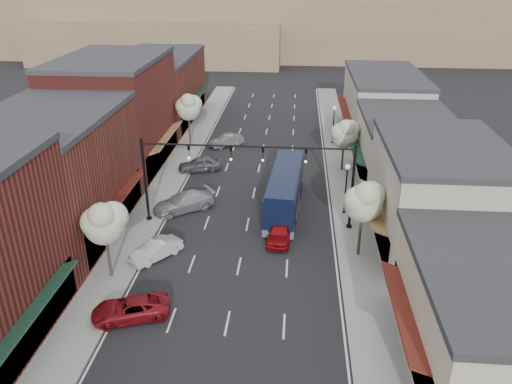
% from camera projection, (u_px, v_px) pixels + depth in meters
% --- Properties ---
extents(ground, '(160.00, 160.00, 0.00)m').
position_uv_depth(ground, '(235.00, 283.00, 32.56)').
color(ground, black).
rests_on(ground, ground).
extents(sidewalk_left, '(2.80, 73.00, 0.15)m').
position_uv_depth(sidewalk_left, '(174.00, 170.00, 49.88)').
color(sidewalk_left, gray).
rests_on(sidewalk_left, ground).
extents(sidewalk_right, '(2.80, 73.00, 0.15)m').
position_uv_depth(sidewalk_right, '(344.00, 176.00, 48.62)').
color(sidewalk_right, gray).
rests_on(sidewalk_right, ground).
extents(curb_left, '(0.25, 73.00, 0.17)m').
position_uv_depth(curb_left, '(188.00, 171.00, 49.77)').
color(curb_left, gray).
rests_on(curb_left, ground).
extents(curb_right, '(0.25, 73.00, 0.17)m').
position_uv_depth(curb_right, '(329.00, 175.00, 48.72)').
color(curb_right, gray).
rests_on(curb_right, ground).
extents(bldg_left_midnear, '(10.14, 14.10, 9.40)m').
position_uv_depth(bldg_left_midnear, '(54.00, 175.00, 37.09)').
color(bldg_left_midnear, maroon).
rests_on(bldg_left_midnear, ground).
extents(bldg_left_midfar, '(10.14, 14.10, 10.90)m').
position_uv_depth(bldg_left_midfar, '(116.00, 113.00, 49.43)').
color(bldg_left_midfar, maroon).
rests_on(bldg_left_midfar, ground).
extents(bldg_left_far, '(10.14, 18.10, 8.40)m').
position_uv_depth(bldg_left_far, '(159.00, 88.00, 64.42)').
color(bldg_left_far, maroon).
rests_on(bldg_left_far, ground).
extents(bldg_right_near, '(9.14, 12.10, 5.90)m').
position_uv_depth(bldg_right_near, '(492.00, 318.00, 24.88)').
color(bldg_right_near, beige).
rests_on(bldg_right_near, ground).
extents(bldg_right_midnear, '(9.14, 12.10, 7.90)m').
position_uv_depth(bldg_right_midnear, '(437.00, 197.00, 35.31)').
color(bldg_right_midnear, '#B7AA9D').
rests_on(bldg_right_midnear, ground).
extents(bldg_right_midfar, '(9.14, 12.10, 6.40)m').
position_uv_depth(bldg_right_midfar, '(404.00, 149.00, 46.47)').
color(bldg_right_midfar, beige).
rests_on(bldg_right_midfar, ground).
extents(bldg_right_far, '(9.14, 16.10, 7.40)m').
position_uv_depth(bldg_right_far, '(383.00, 105.00, 58.91)').
color(bldg_right_far, '#B7AA9D').
rests_on(bldg_right_far, ground).
extents(hill_far, '(120.00, 30.00, 12.00)m').
position_uv_depth(hill_far, '(283.00, 26.00, 111.38)').
color(hill_far, '#7A6647').
rests_on(hill_far, ground).
extents(hill_near, '(50.00, 20.00, 8.00)m').
position_uv_depth(hill_near, '(161.00, 41.00, 103.26)').
color(hill_near, '#7A6647').
rests_on(hill_near, ground).
extents(signal_mast_right, '(8.22, 0.46, 7.00)m').
position_uv_depth(signal_mast_right, '(321.00, 173.00, 37.42)').
color(signal_mast_right, black).
rests_on(signal_mast_right, ground).
extents(signal_mast_left, '(8.22, 0.46, 7.00)m').
position_uv_depth(signal_mast_left, '(174.00, 169.00, 38.26)').
color(signal_mast_left, black).
rests_on(signal_mast_left, ground).
extents(tree_right_near, '(2.85, 2.65, 5.95)m').
position_uv_depth(tree_right_near, '(364.00, 200.00, 33.62)').
color(tree_right_near, '#47382B').
rests_on(tree_right_near, ground).
extents(tree_right_far, '(2.85, 2.65, 5.43)m').
position_uv_depth(tree_right_far, '(345.00, 133.00, 48.28)').
color(tree_right_far, '#47382B').
rests_on(tree_right_far, ground).
extents(tree_left_near, '(2.85, 2.65, 5.69)m').
position_uv_depth(tree_left_near, '(104.00, 222.00, 31.35)').
color(tree_left_near, '#47382B').
rests_on(tree_left_near, ground).
extents(tree_left_far, '(2.85, 2.65, 6.13)m').
position_uv_depth(tree_left_far, '(188.00, 106.00, 54.69)').
color(tree_left_far, '#47382B').
rests_on(tree_left_far, ground).
extents(lamp_post_near, '(0.44, 0.44, 4.44)m').
position_uv_depth(lamp_post_near, '(346.00, 181.00, 40.20)').
color(lamp_post_near, black).
rests_on(lamp_post_near, ground).
extents(lamp_post_far, '(0.44, 0.44, 4.44)m').
position_uv_depth(lamp_post_far, '(334.00, 119.00, 56.02)').
color(lamp_post_far, black).
rests_on(lamp_post_far, ground).
extents(coach_bus, '(3.11, 11.10, 3.36)m').
position_uv_depth(coach_bus, '(285.00, 189.00, 41.67)').
color(coach_bus, black).
rests_on(coach_bus, ground).
extents(red_hatchback, '(2.10, 4.38, 1.44)m').
position_uv_depth(red_hatchback, '(280.00, 231.00, 37.32)').
color(red_hatchback, maroon).
rests_on(red_hatchback, ground).
extents(parked_car_a, '(4.95, 3.43, 1.26)m').
position_uv_depth(parked_car_a, '(131.00, 309.00, 29.18)').
color(parked_car_a, maroon).
rests_on(parked_car_a, ground).
extents(parked_car_b, '(3.52, 3.87, 1.28)m').
position_uv_depth(parked_car_b, '(156.00, 250.00, 35.06)').
color(parked_car_b, silver).
rests_on(parked_car_b, ground).
extents(parked_car_c, '(5.48, 4.74, 1.51)m').
position_uv_depth(parked_car_c, '(184.00, 202.00, 41.77)').
color(parked_car_c, '#ABABB0').
rests_on(parked_car_c, ground).
extents(parked_car_d, '(4.57, 2.99, 1.45)m').
position_uv_depth(parked_car_d, '(200.00, 164.00, 49.67)').
color(parked_car_d, '#515358').
rests_on(parked_car_d, ground).
extents(parked_car_e, '(3.96, 3.60, 1.31)m').
position_uv_depth(parked_car_e, '(226.00, 141.00, 56.38)').
color(parked_car_e, gray).
rests_on(parked_car_e, ground).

